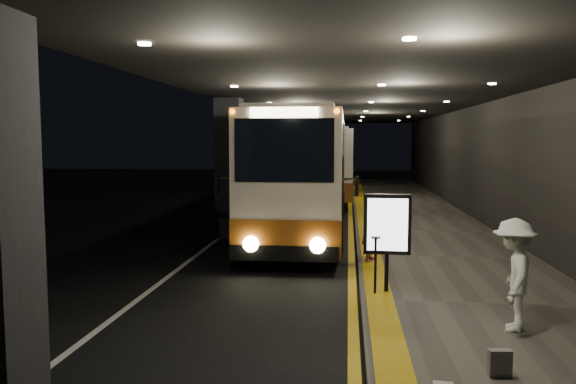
{
  "coord_description": "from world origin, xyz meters",
  "views": [
    {
      "loc": [
        2.24,
        -13.43,
        3.09
      ],
      "look_at": [
        0.63,
        1.54,
        1.7
      ],
      "focal_mm": 35.0,
      "sensor_mm": 36.0,
      "label": 1
    }
  ],
  "objects_px": {
    "passenger_boarding": "(371,228)",
    "info_sign": "(387,226)",
    "coach_main": "(305,178)",
    "coach_third": "(330,157)",
    "passenger_waiting_white": "(514,275)",
    "bag_polka": "(500,363)",
    "coach_second": "(323,166)",
    "stanchion_post": "(375,266)"
  },
  "relations": [
    {
      "from": "coach_main",
      "to": "bag_polka",
      "type": "bearing_deg",
      "value": -73.92
    },
    {
      "from": "coach_second",
      "to": "stanchion_post",
      "type": "height_order",
      "value": "coach_second"
    },
    {
      "from": "coach_main",
      "to": "coach_third",
      "type": "bearing_deg",
      "value": 89.66
    },
    {
      "from": "bag_polka",
      "to": "passenger_waiting_white",
      "type": "bearing_deg",
      "value": 70.14
    },
    {
      "from": "coach_second",
      "to": "bag_polka",
      "type": "bearing_deg",
      "value": -85.78
    },
    {
      "from": "coach_main",
      "to": "stanchion_post",
      "type": "xyz_separation_m",
      "value": [
        1.95,
        -7.73,
        -1.14
      ]
    },
    {
      "from": "coach_second",
      "to": "passenger_boarding",
      "type": "height_order",
      "value": "coach_second"
    },
    {
      "from": "passenger_boarding",
      "to": "stanchion_post",
      "type": "distance_m",
      "value": 2.98
    },
    {
      "from": "coach_second",
      "to": "info_sign",
      "type": "bearing_deg",
      "value": -87.55
    },
    {
      "from": "passenger_boarding",
      "to": "passenger_waiting_white",
      "type": "relative_size",
      "value": 0.93
    },
    {
      "from": "coach_main",
      "to": "bag_polka",
      "type": "relative_size",
      "value": 36.26
    },
    {
      "from": "passenger_boarding",
      "to": "info_sign",
      "type": "height_order",
      "value": "info_sign"
    },
    {
      "from": "coach_main",
      "to": "passenger_waiting_white",
      "type": "bearing_deg",
      "value": -67.65
    },
    {
      "from": "passenger_waiting_white",
      "to": "bag_polka",
      "type": "relative_size",
      "value": 5.14
    },
    {
      "from": "info_sign",
      "to": "coach_second",
      "type": "bearing_deg",
      "value": 97.11
    },
    {
      "from": "coach_second",
      "to": "coach_third",
      "type": "distance_m",
      "value": 12.7
    },
    {
      "from": "info_sign",
      "to": "bag_polka",
      "type": "bearing_deg",
      "value": -72.52
    },
    {
      "from": "coach_third",
      "to": "stanchion_post",
      "type": "relative_size",
      "value": 10.98
    },
    {
      "from": "coach_main",
      "to": "passenger_boarding",
      "type": "bearing_deg",
      "value": -67.61
    },
    {
      "from": "coach_second",
      "to": "passenger_boarding",
      "type": "distance_m",
      "value": 16.53
    },
    {
      "from": "bag_polka",
      "to": "stanchion_post",
      "type": "relative_size",
      "value": 0.31
    },
    {
      "from": "info_sign",
      "to": "passenger_boarding",
      "type": "bearing_deg",
      "value": 94.9
    },
    {
      "from": "coach_second",
      "to": "coach_third",
      "type": "height_order",
      "value": "coach_third"
    },
    {
      "from": "passenger_waiting_white",
      "to": "coach_third",
      "type": "bearing_deg",
      "value": -158.86
    },
    {
      "from": "coach_second",
      "to": "bag_polka",
      "type": "distance_m",
      "value": 23.3
    },
    {
      "from": "passenger_boarding",
      "to": "passenger_waiting_white",
      "type": "distance_m",
      "value": 5.22
    },
    {
      "from": "passenger_boarding",
      "to": "passenger_waiting_white",
      "type": "height_order",
      "value": "passenger_waiting_white"
    },
    {
      "from": "coach_main",
      "to": "passenger_boarding",
      "type": "relative_size",
      "value": 7.62
    },
    {
      "from": "coach_main",
      "to": "passenger_waiting_white",
      "type": "distance_m",
      "value": 10.4
    },
    {
      "from": "bag_polka",
      "to": "passenger_boarding",
      "type": "bearing_deg",
      "value": 101.46
    },
    {
      "from": "coach_second",
      "to": "stanchion_post",
      "type": "relative_size",
      "value": 10.6
    },
    {
      "from": "coach_second",
      "to": "coach_third",
      "type": "xyz_separation_m",
      "value": [
        0.01,
        12.7,
        0.08
      ]
    },
    {
      "from": "bag_polka",
      "to": "coach_second",
      "type": "bearing_deg",
      "value": 98.05
    },
    {
      "from": "bag_polka",
      "to": "coach_main",
      "type": "bearing_deg",
      "value": 106.25
    },
    {
      "from": "passenger_boarding",
      "to": "coach_second",
      "type": "bearing_deg",
      "value": 16.27
    },
    {
      "from": "coach_main",
      "to": "passenger_waiting_white",
      "type": "xyz_separation_m",
      "value": [
        3.97,
        -9.58,
        -0.81
      ]
    },
    {
      "from": "passenger_boarding",
      "to": "info_sign",
      "type": "relative_size",
      "value": 0.85
    },
    {
      "from": "passenger_waiting_white",
      "to": "stanchion_post",
      "type": "relative_size",
      "value": 1.6
    },
    {
      "from": "coach_third",
      "to": "info_sign",
      "type": "distance_m",
      "value": 31.97
    },
    {
      "from": "coach_main",
      "to": "info_sign",
      "type": "height_order",
      "value": "coach_main"
    },
    {
      "from": "coach_third",
      "to": "passenger_boarding",
      "type": "height_order",
      "value": "coach_third"
    },
    {
      "from": "coach_second",
      "to": "bag_polka",
      "type": "height_order",
      "value": "coach_second"
    }
  ]
}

